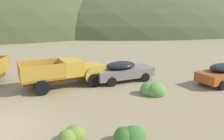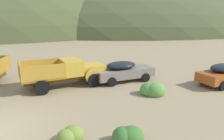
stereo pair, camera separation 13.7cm
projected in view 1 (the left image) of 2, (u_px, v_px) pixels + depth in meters
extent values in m
ellipsoid|color=#4C5633|center=(0.00, 31.00, 70.10)|extent=(96.32, 75.80, 46.50)
ellipsoid|color=#4C5633|center=(129.00, 28.00, 86.71)|extent=(109.93, 89.45, 38.73)
cube|color=#A47826|center=(3.00, 65.00, 15.69)|extent=(0.45, 2.19, 0.95)
cube|color=brown|center=(64.00, 77.00, 15.18)|extent=(5.64, 2.30, 0.36)
cube|color=gold|center=(91.00, 68.00, 15.98)|extent=(2.13, 2.13, 0.55)
cube|color=#B7B2A8|center=(101.00, 67.00, 16.36)|extent=(0.37, 1.19, 0.44)
cylinder|color=gold|center=(93.00, 76.00, 15.07)|extent=(1.21, 0.46, 1.20)
cylinder|color=gold|center=(83.00, 70.00, 16.86)|extent=(1.21, 0.46, 1.20)
cube|color=gold|center=(71.00, 67.00, 15.24)|extent=(1.74, 2.27, 1.05)
cube|color=black|center=(79.00, 63.00, 15.45)|extent=(0.46, 1.68, 0.59)
cube|color=#B5882D|center=(42.00, 77.00, 14.44)|extent=(3.24, 2.73, 0.12)
cube|color=#B5882D|center=(44.00, 73.00, 13.40)|extent=(2.75, 0.77, 0.95)
cube|color=#B5882D|center=(39.00, 66.00, 15.21)|extent=(2.75, 0.77, 0.95)
cube|color=#B5882D|center=(20.00, 72.00, 13.70)|extent=(0.61, 2.07, 0.95)
cylinder|color=black|center=(94.00, 80.00, 15.09)|extent=(1.00, 0.50, 0.96)
cylinder|color=black|center=(83.00, 73.00, 16.98)|extent=(1.00, 0.50, 0.96)
cylinder|color=black|center=(42.00, 88.00, 13.49)|extent=(1.00, 0.50, 0.96)
cylinder|color=black|center=(36.00, 79.00, 15.38)|extent=(1.00, 0.50, 0.96)
cube|color=slate|center=(124.00, 72.00, 16.41)|extent=(4.79, 2.53, 0.68)
ellipsoid|color=black|center=(121.00, 65.00, 16.15)|extent=(2.61, 1.92, 0.57)
ellipsoid|color=slate|center=(146.00, 69.00, 17.21)|extent=(1.24, 1.53, 0.61)
cylinder|color=black|center=(145.00, 77.00, 16.30)|extent=(0.71, 0.32, 0.68)
cylinder|color=black|center=(134.00, 72.00, 17.81)|extent=(0.71, 0.32, 0.68)
cylinder|color=black|center=(112.00, 82.00, 15.17)|extent=(0.71, 0.32, 0.68)
cylinder|color=black|center=(103.00, 76.00, 16.68)|extent=(0.71, 0.32, 0.68)
ellipsoid|color=black|center=(224.00, 67.00, 15.45)|extent=(2.65, 2.03, 0.57)
cylinder|color=black|center=(222.00, 85.00, 14.44)|extent=(0.71, 0.36, 0.68)
cylinder|color=black|center=(202.00, 79.00, 15.90)|extent=(0.71, 0.36, 0.68)
ellipsoid|color=olive|center=(113.00, 71.00, 18.61)|extent=(0.96, 0.86, 0.81)
ellipsoid|color=olive|center=(111.00, 70.00, 18.70)|extent=(0.98, 0.88, 1.06)
ellipsoid|color=olive|center=(109.00, 72.00, 18.31)|extent=(0.94, 0.84, 0.68)
ellipsoid|color=olive|center=(67.00, 139.00, 8.39)|extent=(0.78, 0.70, 0.77)
ellipsoid|color=olive|center=(77.00, 134.00, 8.75)|extent=(0.74, 0.67, 0.69)
ellipsoid|color=olive|center=(74.00, 135.00, 8.67)|extent=(0.88, 0.79, 0.78)
ellipsoid|color=#3D702D|center=(124.00, 137.00, 8.51)|extent=(0.88, 0.79, 0.83)
ellipsoid|color=#3D702D|center=(133.00, 137.00, 8.46)|extent=(1.05, 0.94, 0.89)
ellipsoid|color=#3D702D|center=(125.00, 139.00, 8.36)|extent=(0.87, 0.78, 0.85)
ellipsoid|color=#5B8E42|center=(149.00, 90.00, 13.73)|extent=(1.25, 1.13, 1.03)
ellipsoid|color=#5B8E42|center=(156.00, 91.00, 13.55)|extent=(1.10, 0.99, 1.00)
ellipsoid|color=#5B8E42|center=(155.00, 91.00, 13.56)|extent=(1.31, 1.17, 1.07)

